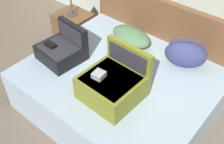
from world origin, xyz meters
name	(u,v)px	position (x,y,z in m)	size (l,w,h in m)	color
ground_plane	(94,129)	(0.00, 0.00, 0.00)	(12.00, 12.00, 0.00)	#6B5B4C
bed	(119,91)	(0.00, 0.40, 0.24)	(1.82, 1.51, 0.49)	#99ADBC
headboard	(163,39)	(0.00, 1.20, 0.47)	(1.86, 0.08, 0.94)	brown
hard_case_large	(113,84)	(0.14, 0.13, 0.63)	(0.50, 0.50, 0.44)	olive
hard_case_medium	(62,50)	(-0.61, 0.22, 0.59)	(0.45, 0.44, 0.35)	black
duffel_bag	(186,54)	(0.42, 0.92, 0.63)	(0.46, 0.36, 0.33)	navy
pillow_near_headboard	(131,36)	(-0.23, 0.90, 0.56)	(0.50, 0.30, 0.16)	#4C724C
nightstand	(74,30)	(-1.19, 0.91, 0.24)	(0.44, 0.40, 0.48)	brown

